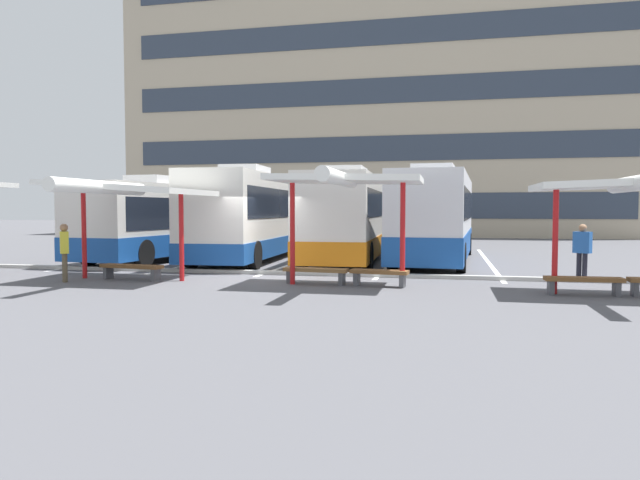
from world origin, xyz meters
TOP-DOWN VIEW (x-y plane):
  - ground_plane at (0.00, 0.00)m, footprint 160.00×160.00m
  - terminal_building at (0.03, 31.12)m, footprint 40.55×10.30m
  - coach_bus_0 at (-5.75, 5.56)m, footprint 3.56×11.51m
  - coach_bus_1 at (-2.10, 5.73)m, footprint 3.08×11.76m
  - coach_bus_2 at (1.90, 5.82)m, footprint 2.86×10.97m
  - coach_bus_3 at (5.38, 5.99)m, footprint 3.19×11.14m
  - lane_stripe_0 at (-7.41, 6.38)m, footprint 0.16×14.00m
  - lane_stripe_1 at (-3.71, 6.38)m, footprint 0.16×14.00m
  - lane_stripe_2 at (0.00, 6.38)m, footprint 0.16×14.00m
  - lane_stripe_3 at (3.71, 6.38)m, footprint 0.16×14.00m
  - lane_stripe_4 at (7.41, 6.38)m, footprint 0.16×14.00m
  - waiting_shelter_1 at (-3.36, -2.29)m, footprint 4.20×5.34m
  - bench_2 at (-3.36, -2.04)m, footprint 2.03×0.66m
  - waiting_shelter_2 at (3.12, -2.28)m, footprint 4.05×4.48m
  - bench_3 at (2.22, -1.85)m, footprint 1.86×0.59m
  - bench_4 at (4.02, -1.96)m, footprint 1.61×0.62m
  - waiting_shelter_3 at (9.95, -2.66)m, footprint 4.08×4.42m
  - bench_5 at (9.05, -2.56)m, footprint 1.82×0.48m
  - platform_kerb at (0.00, 0.16)m, footprint 44.00×0.24m
  - waiting_passenger_0 at (9.64, 0.41)m, footprint 0.52×0.46m
  - waiting_passenger_1 at (-4.96, -2.94)m, footprint 0.48×0.52m

SIDE VIEW (x-z plane):
  - ground_plane at x=0.00m, z-range 0.00..0.00m
  - lane_stripe_0 at x=-7.41m, z-range 0.00..0.01m
  - lane_stripe_1 at x=-3.71m, z-range 0.00..0.01m
  - lane_stripe_2 at x=0.00m, z-range 0.00..0.01m
  - lane_stripe_3 at x=3.71m, z-range 0.00..0.01m
  - lane_stripe_4 at x=7.41m, z-range 0.00..0.01m
  - platform_kerb at x=0.00m, z-range 0.00..0.12m
  - bench_4 at x=4.02m, z-range 0.11..0.56m
  - bench_5 at x=9.05m, z-range 0.11..0.56m
  - bench_3 at x=2.22m, z-range 0.11..0.56m
  - bench_2 at x=-3.36m, z-range 0.12..0.57m
  - waiting_passenger_0 at x=9.64m, z-range 0.13..1.80m
  - waiting_passenger_1 at x=-4.96m, z-range 0.13..1.81m
  - coach_bus_0 at x=-5.75m, z-range -0.15..3.29m
  - coach_bus_3 at x=5.38m, z-range -0.15..3.59m
  - coach_bus_2 at x=1.90m, z-range -0.13..3.58m
  - coach_bus_1 at x=-2.10m, z-range -0.11..3.69m
  - waiting_shelter_3 at x=9.95m, z-range 1.21..4.07m
  - waiting_shelter_1 at x=-3.36m, z-range 1.20..4.14m
  - waiting_shelter_2 at x=3.12m, z-range 1.30..4.36m
  - terminal_building at x=0.03m, z-range -1.36..22.87m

